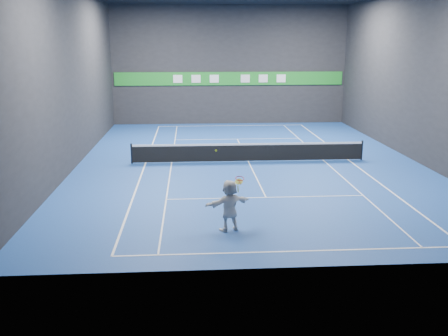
{
  "coord_description": "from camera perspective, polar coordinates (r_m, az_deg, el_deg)",
  "views": [
    {
      "loc": [
        -3.06,
        -25.93,
        6.24
      ],
      "look_at": [
        -1.8,
        -7.24,
        1.5
      ],
      "focal_mm": 40.0,
      "sensor_mm": 36.0,
      "label": 1
    }
  ],
  "objects": [
    {
      "name": "ground",
      "position": [
        26.84,
        2.8,
        0.74
      ],
      "size": [
        26.0,
        26.0,
        0.0
      ],
      "primitive_type": "plane",
      "color": "#1A4394",
      "rests_on": "ground"
    },
    {
      "name": "wall_back",
      "position": [
        39.08,
        0.65,
        11.65
      ],
      "size": [
        18.0,
        0.1,
        9.0
      ],
      "primitive_type": "cube",
      "color": "#232326",
      "rests_on": "ground"
    },
    {
      "name": "wall_front",
      "position": [
        13.4,
        9.44,
        6.54
      ],
      "size": [
        18.0,
        0.1,
        9.0
      ],
      "primitive_type": "cube",
      "color": "#232326",
      "rests_on": "ground"
    },
    {
      "name": "wall_left",
      "position": [
        26.66,
        -16.98,
        9.85
      ],
      "size": [
        0.1,
        26.0,
        9.0
      ],
      "primitive_type": "cube",
      "color": "#232326",
      "rests_on": "ground"
    },
    {
      "name": "wall_right",
      "position": [
        28.65,
        21.38,
        9.77
      ],
      "size": [
        0.1,
        26.0,
        9.0
      ],
      "primitive_type": "cube",
      "color": "#232326",
      "rests_on": "ground"
    },
    {
      "name": "baseline_near",
      "position": [
        15.66,
        7.84,
        -9.41
      ],
      "size": [
        10.98,
        0.08,
        0.01
      ],
      "primitive_type": "cube",
      "color": "white",
      "rests_on": "ground"
    },
    {
      "name": "baseline_far",
      "position": [
        38.45,
        0.77,
        4.87
      ],
      "size": [
        10.98,
        0.08,
        0.01
      ],
      "primitive_type": "cube",
      "color": "white",
      "rests_on": "ground"
    },
    {
      "name": "sideline_doubles_left",
      "position": [
        26.78,
        -8.95,
        0.56
      ],
      "size": [
        0.08,
        23.78,
        0.01
      ],
      "primitive_type": "cube",
      "color": "white",
      "rests_on": "ground"
    },
    {
      "name": "sideline_doubles_right",
      "position": [
        28.0,
        14.03,
        0.9
      ],
      "size": [
        0.08,
        23.78,
        0.01
      ],
      "primitive_type": "cube",
      "color": "white",
      "rests_on": "ground"
    },
    {
      "name": "sideline_singles_left",
      "position": [
        26.69,
        -6.0,
        0.61
      ],
      "size": [
        0.06,
        23.78,
        0.01
      ],
      "primitive_type": "cube",
      "color": "white",
      "rests_on": "ground"
    },
    {
      "name": "sideline_singles_right",
      "position": [
        27.61,
        11.3,
        0.87
      ],
      "size": [
        0.06,
        23.78,
        0.01
      ],
      "primitive_type": "cube",
      "color": "white",
      "rests_on": "ground"
    },
    {
      "name": "service_line_near",
      "position": [
        20.73,
        4.82,
        -3.36
      ],
      "size": [
        8.23,
        0.06,
        0.01
      ],
      "primitive_type": "cube",
      "color": "white",
      "rests_on": "ground"
    },
    {
      "name": "service_line_far",
      "position": [
        33.06,
        1.53,
        3.33
      ],
      "size": [
        8.23,
        0.06,
        0.01
      ],
      "primitive_type": "cube",
      "color": "white",
      "rests_on": "ground"
    },
    {
      "name": "center_service_line",
      "position": [
        26.84,
        2.8,
        0.75
      ],
      "size": [
        0.06,
        12.8,
        0.01
      ],
      "primitive_type": "cube",
      "color": "white",
      "rests_on": "ground"
    },
    {
      "name": "player",
      "position": [
        16.87,
        0.63,
        -4.29
      ],
      "size": [
        1.72,
        1.14,
        1.78
      ],
      "primitive_type": "imported",
      "rotation": [
        0.0,
        0.0,
        3.55
      ],
      "color": "silver",
      "rests_on": "ground"
    },
    {
      "name": "tennis_ball",
      "position": [
        16.3,
        -0.91,
        2.01
      ],
      "size": [
        0.07,
        0.07,
        0.07
      ],
      "primitive_type": "sphere",
      "color": "#C7EA27",
      "rests_on": "player"
    },
    {
      "name": "tennis_net",
      "position": [
        26.72,
        2.81,
        1.87
      ],
      "size": [
        12.5,
        0.1,
        1.07
      ],
      "color": "black",
      "rests_on": "ground"
    },
    {
      "name": "sponsor_banner",
      "position": [
        39.08,
        0.66,
        10.18
      ],
      "size": [
        17.64,
        0.11,
        1.0
      ],
      "color": "#1E8C28",
      "rests_on": "wall_back"
    },
    {
      "name": "tennis_racket",
      "position": [
        16.69,
        1.79,
        -1.4
      ],
      "size": [
        0.42,
        0.41,
        0.55
      ],
      "color": "red",
      "rests_on": "player"
    }
  ]
}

